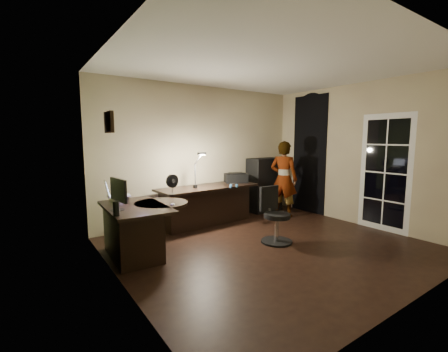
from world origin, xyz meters
TOP-DOWN VIEW (x-y plane):
  - floor at (0.00, 0.00)m, footprint 4.50×4.00m
  - ceiling at (0.00, 0.00)m, footprint 4.50×4.00m
  - wall_back at (0.00, 2.00)m, footprint 4.50×0.01m
  - wall_front at (0.00, -2.00)m, footprint 4.50×0.01m
  - wall_left at (-2.25, 0.00)m, footprint 0.01×4.00m
  - wall_right at (2.25, 0.00)m, footprint 0.01×4.00m
  - green_wall_overlay at (-2.24, 0.00)m, footprint 0.00×4.00m
  - arched_doorway at (2.24, 1.15)m, footprint 0.01×0.90m
  - french_door at (2.24, -0.55)m, footprint 0.02×0.92m
  - framed_picture at (-2.22, 0.45)m, footprint 0.04×0.30m
  - desk_left at (-1.83, 0.81)m, footprint 0.82×1.29m
  - desk_right at (-0.16, 1.57)m, footprint 2.03×0.80m
  - cabinet at (1.49, 1.78)m, footprint 0.84×0.46m
  - laptop_stand at (-1.94, 1.22)m, footprint 0.25×0.21m
  - laptop at (-1.94, 1.22)m, footprint 0.40×0.38m
  - monitor at (-2.10, 0.70)m, footprint 0.14×0.48m
  - mouse at (-1.37, 0.58)m, footprint 0.06×0.09m
  - phone at (-1.71, 0.80)m, footprint 0.12×0.15m
  - pen at (-1.30, 1.01)m, footprint 0.09×0.13m
  - speaker at (-2.19, 0.40)m, footprint 0.08×0.08m
  - notepad at (-2.03, 0.60)m, footprint 0.20×0.23m
  - desk_fan at (-1.10, 1.16)m, footprint 0.24×0.17m
  - headphones at (0.14, 1.16)m, footprint 0.20×0.14m
  - printer at (0.59, 1.69)m, footprint 0.56×0.51m
  - desk_lamp at (-0.46, 1.53)m, footprint 0.26×0.36m
  - office_chair at (0.20, 0.07)m, footprint 0.52×0.52m
  - person at (1.50, 1.20)m, footprint 0.59×0.68m

SIDE VIEW (x-z plane):
  - floor at x=0.00m, z-range -0.01..0.00m
  - desk_left at x=-1.83m, z-range 0.00..0.73m
  - desk_right at x=-0.16m, z-range 0.00..0.75m
  - office_chair at x=0.20m, z-range 0.00..0.89m
  - cabinet at x=1.49m, z-range 0.00..1.22m
  - phone at x=-1.71m, z-range 0.71..0.72m
  - notepad at x=-2.03m, z-range 0.71..0.72m
  - pen at x=-1.30m, z-range 0.71..0.72m
  - mouse at x=-1.37m, z-range 0.71..0.75m
  - laptop_stand at x=-1.94m, z-range 0.71..0.81m
  - headphones at x=0.14m, z-range 0.75..0.83m
  - person at x=1.50m, z-range 0.00..1.61m
  - speaker at x=-2.19m, z-range 0.71..0.91m
  - printer at x=0.59m, z-range 0.75..0.95m
  - monitor at x=-2.10m, z-range 0.71..1.02m
  - desk_fan at x=-1.10m, z-range 0.75..1.09m
  - laptop at x=-1.94m, z-range 0.81..1.05m
  - french_door at x=2.24m, z-range 0.00..2.10m
  - desk_lamp at x=-0.46m, z-range 0.75..1.46m
  - arched_doorway at x=2.24m, z-range 0.00..2.60m
  - wall_back at x=0.00m, z-range 0.00..2.70m
  - wall_front at x=0.00m, z-range 0.00..2.70m
  - wall_left at x=-2.25m, z-range 0.00..2.70m
  - wall_right at x=2.25m, z-range 0.00..2.70m
  - green_wall_overlay at x=-2.24m, z-range 0.00..2.70m
  - framed_picture at x=-2.22m, z-range 1.73..1.98m
  - ceiling at x=0.00m, z-range 2.70..2.71m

